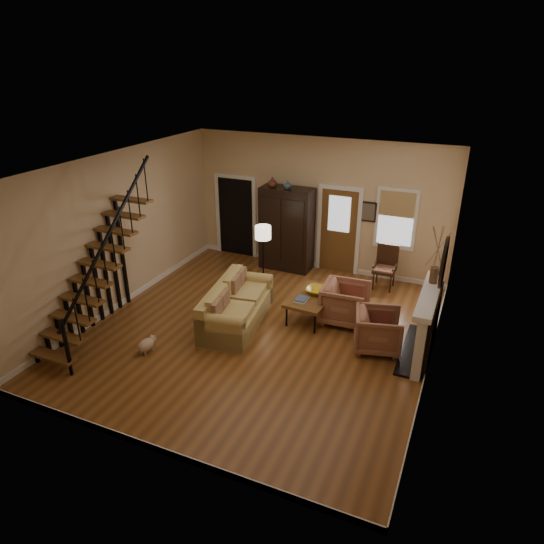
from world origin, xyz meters
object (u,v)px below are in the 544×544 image
at_px(armchair_right, 345,303).
at_px(coffee_table, 312,306).
at_px(sofa, 237,305).
at_px(floor_lamp, 263,259).
at_px(armoire, 287,229).
at_px(armchair_left, 378,330).
at_px(side_chair, 385,268).

bearing_deg(armchair_right, coffee_table, 96.13).
relative_size(sofa, floor_lamp, 1.39).
bearing_deg(armoire, armchair_right, -44.21).
distance_m(armchair_left, armchair_right, 1.12).
xyz_separation_m(armchair_left, floor_lamp, (-2.98, 1.40, 0.40)).
height_order(armoire, side_chair, armoire).
distance_m(armchair_left, side_chair, 2.66).
bearing_deg(floor_lamp, armchair_left, -25.16).
relative_size(armchair_left, side_chair, 0.83).
height_order(armoire, floor_lamp, armoire).
relative_size(armchair_right, floor_lamp, 0.58).
height_order(coffee_table, side_chair, side_chair).
height_order(coffee_table, armchair_right, armchair_right).
xyz_separation_m(sofa, floor_lamp, (-0.15, 1.60, 0.38)).
height_order(armchair_right, floor_lamp, floor_lamp).
relative_size(armoire, coffee_table, 1.59).
height_order(armchair_right, side_chair, side_chair).
bearing_deg(armchair_left, coffee_table, 52.91).
distance_m(floor_lamp, side_chair, 2.84).
relative_size(armchair_left, floor_lamp, 0.54).
bearing_deg(side_chair, sofa, -130.30).
distance_m(armoire, armchair_right, 3.05).
xyz_separation_m(coffee_table, armchair_right, (0.67, 0.11, 0.16)).
relative_size(armchair_left, armchair_right, 0.93).
relative_size(sofa, coffee_table, 1.65).
distance_m(coffee_table, side_chair, 2.28).
xyz_separation_m(armoire, armchair_right, (2.14, -2.08, -0.63)).
bearing_deg(coffee_table, armchair_right, 9.52).
bearing_deg(armoire, side_chair, -4.48).
distance_m(coffee_table, armchair_right, 0.70).
height_order(coffee_table, armchair_left, armchair_left).
xyz_separation_m(armoire, coffee_table, (1.46, -2.19, -0.80)).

